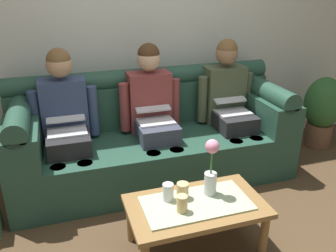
% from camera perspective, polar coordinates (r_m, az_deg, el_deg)
% --- Properties ---
extents(back_wall_patterned, '(6.00, 0.12, 2.90)m').
position_cam_1_polar(back_wall_patterned, '(3.49, -5.22, 18.05)').
color(back_wall_patterned, silver).
rests_on(back_wall_patterned, ground_plane).
extents(couch, '(2.47, 0.88, 0.96)m').
position_cam_1_polar(couch, '(3.26, -2.46, -1.97)').
color(couch, '#234738').
rests_on(couch, ground_plane).
extents(person_left, '(0.56, 0.67, 1.22)m').
position_cam_1_polar(person_left, '(3.05, -16.21, 1.24)').
color(person_left, '#232326').
rests_on(person_left, ground_plane).
extents(person_middle, '(0.56, 0.67, 1.22)m').
position_cam_1_polar(person_middle, '(3.15, -2.53, 2.81)').
color(person_middle, '#383D4C').
rests_on(person_middle, ground_plane).
extents(person_right, '(0.56, 0.67, 1.22)m').
position_cam_1_polar(person_right, '(3.41, 9.72, 4.08)').
color(person_right, '#232326').
rests_on(person_right, ground_plane).
extents(coffee_table, '(0.91, 0.52, 0.37)m').
position_cam_1_polar(coffee_table, '(2.41, 4.54, -13.30)').
color(coffee_table, olive).
rests_on(coffee_table, ground_plane).
extents(flower_vase, '(0.09, 0.09, 0.40)m').
position_cam_1_polar(flower_vase, '(2.37, 6.96, -6.84)').
color(flower_vase, silver).
rests_on(flower_vase, coffee_table).
extents(cup_near_left, '(0.07, 0.07, 0.12)m').
position_cam_1_polar(cup_near_left, '(2.36, 0.01, -10.61)').
color(cup_near_left, silver).
rests_on(cup_near_left, coffee_table).
extents(cup_near_right, '(0.08, 0.08, 0.11)m').
position_cam_1_polar(cup_near_right, '(2.39, 2.36, -10.39)').
color(cup_near_right, '#DBB77A').
rests_on(cup_near_right, coffee_table).
extents(cup_far_center, '(0.07, 0.07, 0.11)m').
position_cam_1_polar(cup_far_center, '(2.26, 2.28, -12.41)').
color(cup_far_center, '#DBB77A').
rests_on(cup_far_center, coffee_table).
extents(potted_plant, '(0.40, 0.40, 0.78)m').
position_cam_1_polar(potted_plant, '(4.15, 23.65, 2.54)').
color(potted_plant, brown).
rests_on(potted_plant, ground_plane).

